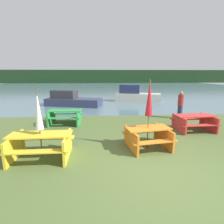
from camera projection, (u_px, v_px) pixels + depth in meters
The scene contains 12 objects.
ground_plane at pixel (160, 171), 4.78m from camera, with size 60.00×60.00×0.00m, color #516633.
water at pixel (108, 87), 35.66m from camera, with size 60.00×50.00×0.00m.
far_treeline at pixel (105, 76), 54.74m from camera, with size 80.00×1.60×4.00m.
picnic_table_yellow at pixel (41, 143), 5.47m from camera, with size 1.92×1.41×0.79m.
picnic_table_orange at pixel (148, 136), 6.26m from camera, with size 1.75×1.61×0.75m.
picnic_table_red at pixel (194, 121), 8.22m from camera, with size 1.80×1.43×0.74m.
picnic_table_green at pixel (65, 116), 9.26m from camera, with size 1.77×1.42×0.76m.
umbrella_white at pixel (38, 111), 5.25m from camera, with size 0.25×0.25×2.15m.
umbrella_crimson at pixel (149, 98), 5.98m from camera, with size 0.25×0.25×2.44m.
boat at pixel (72, 100), 14.79m from camera, with size 4.87×2.79×1.31m.
boat_second at pixel (136, 95), 17.06m from camera, with size 4.56×2.54×1.63m.
person at pixel (180, 105), 10.39m from camera, with size 0.33×0.33×1.63m.
Camera 1 is at (-1.60, -4.23, 2.59)m, focal length 28.00 mm.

